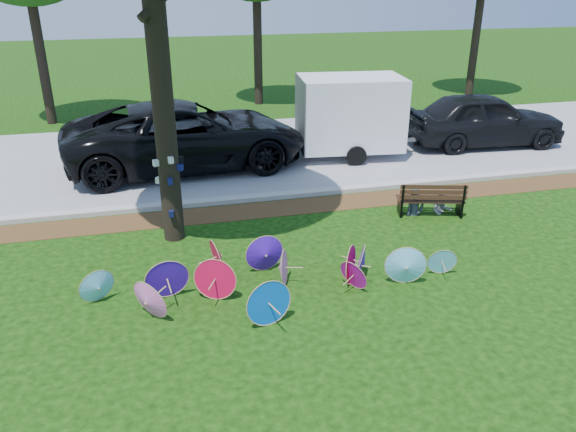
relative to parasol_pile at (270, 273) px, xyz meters
name	(u,v)px	position (x,y,z in m)	size (l,w,h in m)	color
ground	(288,312)	(0.15, -0.74, -0.37)	(90.00, 90.00, 0.00)	black
mulch_strip	(244,212)	(0.15, 3.76, -0.37)	(90.00, 1.00, 0.01)	#472D16
curb	(239,199)	(0.15, 4.46, -0.31)	(90.00, 0.30, 0.12)	#B7B5AD
street	(218,154)	(0.15, 8.61, -0.37)	(90.00, 8.00, 0.01)	gray
parasol_pile	(270,273)	(0.00, 0.00, 0.00)	(6.97, 2.43, 0.82)	#6AC8FA
black_van	(187,136)	(-0.86, 7.50, 0.60)	(3.21, 6.96, 1.93)	black
dark_pickup	(484,119)	(8.87, 7.51, 0.51)	(2.07, 5.16, 1.76)	black
cargo_trailer	(350,113)	(4.15, 7.44, 1.01)	(3.09, 1.96, 2.76)	white
park_bench	(430,198)	(4.46, 2.57, 0.04)	(1.59, 0.60, 0.83)	black
person_left	(417,189)	(4.11, 2.62, 0.29)	(0.48, 0.32, 1.33)	#333946
person_right	(443,191)	(4.81, 2.62, 0.16)	(0.52, 0.40, 1.06)	#B6B5BE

